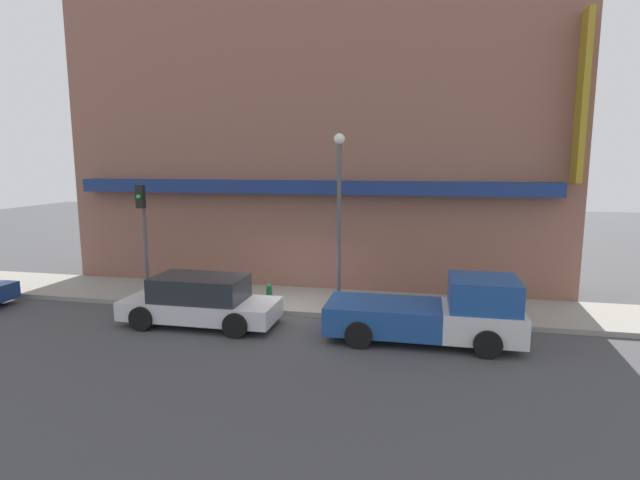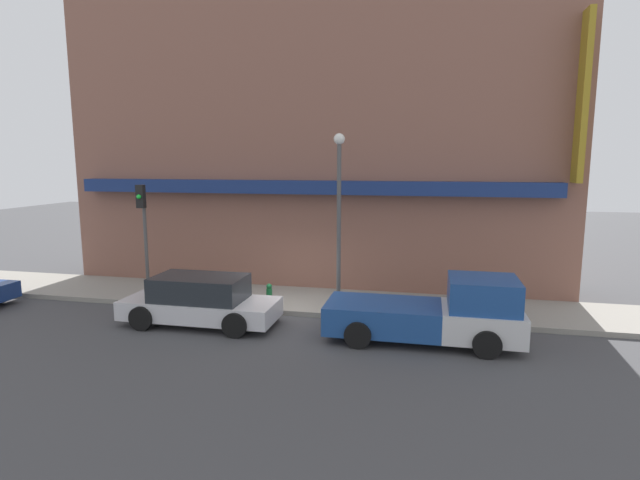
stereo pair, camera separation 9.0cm
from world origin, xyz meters
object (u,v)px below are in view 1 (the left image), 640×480
Objects in this scene: street_lamp at (339,202)px; traffic_light at (143,222)px; parked_car at (200,301)px; pickup_truck at (436,313)px; fire_hydrant at (269,294)px.

traffic_light is at bearing -178.29° from street_lamp.
pickup_truck is at bearing -1.74° from parked_car.
street_lamp is (4.02, 1.95, 2.99)m from parked_car.
street_lamp is (-3.13, 1.95, 2.92)m from pickup_truck.
parked_car is 6.59× the size of fire_hydrant.
fire_hydrant is at bearing 158.01° from pickup_truck.
street_lamp is at bearing -1.07° from fire_hydrant.
parked_car is 4.04m from traffic_light.
fire_hydrant is (1.59, 2.00, -0.22)m from parked_car.
pickup_truck is at bearing -9.86° from traffic_light.
street_lamp reaches higher than traffic_light.
pickup_truck is 4.71m from street_lamp.
traffic_light reaches higher than parked_car.
traffic_light reaches higher than pickup_truck.
fire_hydrant is 0.13× the size of street_lamp.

